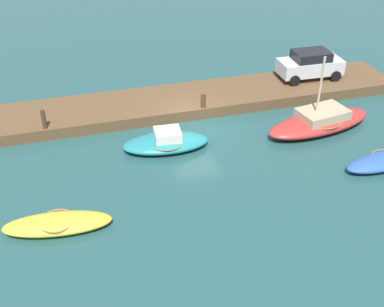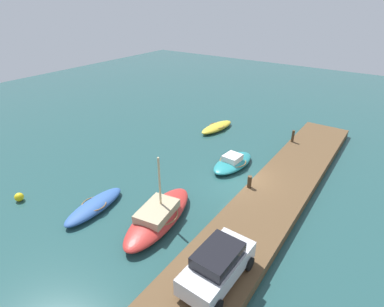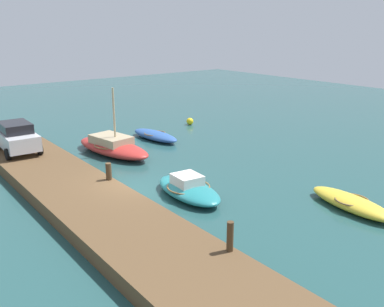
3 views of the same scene
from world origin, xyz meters
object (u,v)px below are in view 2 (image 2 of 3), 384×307
object	(u,v)px
mooring_post_mid_west	(293,136)
marker_buoy	(19,197)
parked_car	(218,265)
rowboat_yellow	(217,127)
mooring_post_west	(249,182)
rowboat_blue	(94,206)
motorboat_teal	(233,162)
sailboat_red	(159,216)

from	to	relation	value
mooring_post_mid_west	marker_buoy	world-z (taller)	mooring_post_mid_west
parked_car	marker_buoy	bearing A→B (deg)	98.03
rowboat_yellow	mooring_post_west	size ratio (longest dim) A/B	5.37
parked_car	mooring_post_west	bearing A→B (deg)	16.79
rowboat_yellow	rowboat_blue	bearing A→B (deg)	-171.45
motorboat_teal	sailboat_red	distance (m)	8.18
mooring_post_west	marker_buoy	distance (m)	14.70
rowboat_blue	motorboat_teal	xyz separation A→B (m)	(9.52, -4.36, 0.08)
mooring_post_mid_west	marker_buoy	size ratio (longest dim) A/B	1.84
rowboat_yellow	mooring_post_mid_west	xyz separation A→B (m)	(0.18, -7.27, 0.84)
parked_car	motorboat_teal	bearing A→B (deg)	26.23
rowboat_yellow	mooring_post_west	world-z (taller)	mooring_post_west
rowboat_yellow	parked_car	bearing A→B (deg)	-141.83
rowboat_yellow	mooring_post_mid_west	bearing A→B (deg)	-81.11
rowboat_blue	rowboat_yellow	size ratio (longest dim) A/B	1.03
rowboat_blue	mooring_post_west	size ratio (longest dim) A/B	5.56
rowboat_blue	marker_buoy	distance (m)	5.14
sailboat_red	mooring_post_west	xyz separation A→B (m)	(5.44, -3.03, 0.53)
parked_car	rowboat_yellow	bearing A→B (deg)	32.48
motorboat_teal	sailboat_red	size ratio (longest dim) A/B	0.69
motorboat_teal	sailboat_red	xyz separation A→B (m)	(-8.17, 0.41, 0.12)
mooring_post_west	rowboat_yellow	bearing A→B (deg)	41.63
mooring_post_mid_west	parked_car	world-z (taller)	parked_car
motorboat_teal	rowboat_yellow	bearing A→B (deg)	45.19
rowboat_yellow	parked_car	xyz separation A→B (m)	(-15.59, -9.26, 1.21)
mooring_post_mid_west	parked_car	xyz separation A→B (m)	(-15.77, -1.99, 0.37)
rowboat_yellow	marker_buoy	xyz separation A→B (m)	(-17.09, 4.40, -0.01)
motorboat_teal	parked_car	bearing A→B (deg)	-150.80
parked_car	rowboat_blue	bearing A→B (deg)	87.83
sailboat_red	mooring_post_west	world-z (taller)	sailboat_red
motorboat_teal	mooring_post_mid_west	distance (m)	6.26
motorboat_teal	mooring_post_west	distance (m)	3.84
rowboat_blue	marker_buoy	size ratio (longest dim) A/B	8.09
motorboat_teal	marker_buoy	xyz separation A→B (m)	(-11.63, 9.05, -0.10)
marker_buoy	parked_car	bearing A→B (deg)	-83.74
marker_buoy	rowboat_blue	bearing A→B (deg)	-65.70
marker_buoy	motorboat_teal	bearing A→B (deg)	-37.88
motorboat_teal	mooring_post_mid_west	bearing A→B (deg)	-20.22
rowboat_yellow	marker_buoy	size ratio (longest dim) A/B	7.82
rowboat_yellow	marker_buoy	bearing A→B (deg)	173.01
mooring_post_west	motorboat_teal	bearing A→B (deg)	43.86
motorboat_teal	rowboat_yellow	xyz separation A→B (m)	(5.45, 4.65, -0.08)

